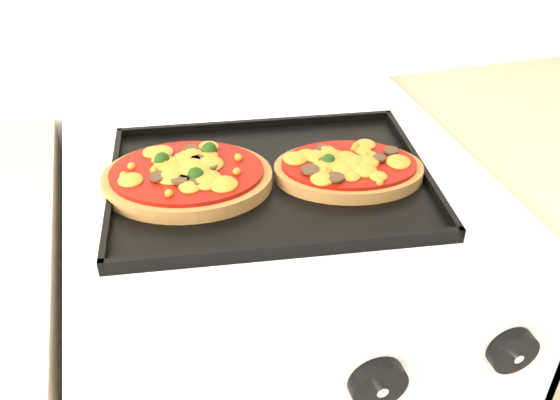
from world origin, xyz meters
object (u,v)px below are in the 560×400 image
object	(u,v)px
stove	(280,385)
baking_tray	(270,179)
pizza_right	(349,168)
pizza_left	(187,176)

from	to	relation	value
stove	baking_tray	bearing A→B (deg)	-138.49
baking_tray	pizza_right	world-z (taller)	pizza_right
baking_tray	stove	bearing A→B (deg)	49.38
baking_tray	pizza_left	xyz separation A→B (m)	(-0.11, 0.02, 0.01)
stove	baking_tray	size ratio (longest dim) A/B	2.09
pizza_left	pizza_right	distance (m)	0.22
baking_tray	pizza_left	bearing A→B (deg)	179.52
pizza_right	stove	bearing A→B (deg)	155.98
stove	baking_tray	xyz separation A→B (m)	(-0.02, -0.02, 0.47)
stove	pizza_left	xyz separation A→B (m)	(-0.13, -0.00, 0.48)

